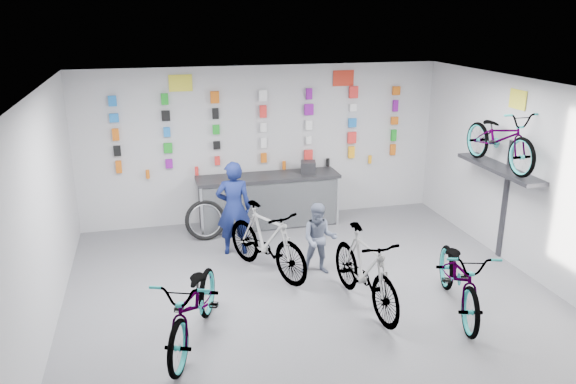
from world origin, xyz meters
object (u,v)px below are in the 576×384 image
object	(u,v)px
bike_left	(194,305)
customer	(319,239)
counter	(268,201)
bike_right	(460,276)
bike_center	(365,270)
clerk	(234,208)
bike_service	(267,240)

from	to	relation	value
bike_left	customer	xyz separation A→B (m)	(2.07, 1.49, 0.06)
customer	counter	bearing A→B (deg)	115.35
bike_right	bike_center	bearing A→B (deg)	177.16
counter	bike_center	xyz separation A→B (m)	(0.63, -3.38, 0.08)
counter	clerk	xyz separation A→B (m)	(-0.84, -1.12, 0.32)
bike_left	clerk	bearing A→B (deg)	91.08
clerk	bike_center	bearing A→B (deg)	130.68
counter	clerk	bearing A→B (deg)	-126.69
bike_service	clerk	distance (m)	1.00
bike_left	customer	distance (m)	2.55
bike_right	bike_left	bearing A→B (deg)	-165.40
bike_center	clerk	size ratio (longest dim) A/B	1.16
bike_left	bike_right	bearing A→B (deg)	18.97
bike_right	bike_service	xyz separation A→B (m)	(-2.31, 1.78, 0.04)
customer	bike_service	bearing A→B (deg)	-177.07
bike_left	bike_center	bearing A→B (deg)	28.24
customer	bike_left	bearing A→B (deg)	-127.29
bike_left	bike_center	size ratio (longest dim) A/B	1.06
bike_center	bike_service	xyz separation A→B (m)	(-1.10, 1.36, -0.01)
counter	bike_right	world-z (taller)	bike_right
bike_left	clerk	distance (m)	2.76
bike_right	customer	world-z (taller)	customer
counter	bike_left	bearing A→B (deg)	-115.13
bike_left	bike_center	distance (m)	2.39
bike_left	bike_center	world-z (taller)	bike_center
bike_right	bike_service	distance (m)	2.92
counter	customer	world-z (taller)	customer
bike_left	bike_service	xyz separation A→B (m)	(1.27, 1.69, 0.04)
counter	clerk	distance (m)	1.43
bike_service	bike_right	bearing A→B (deg)	-64.76
counter	customer	distance (m)	2.24
bike_service	bike_left	bearing A→B (deg)	-154.22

